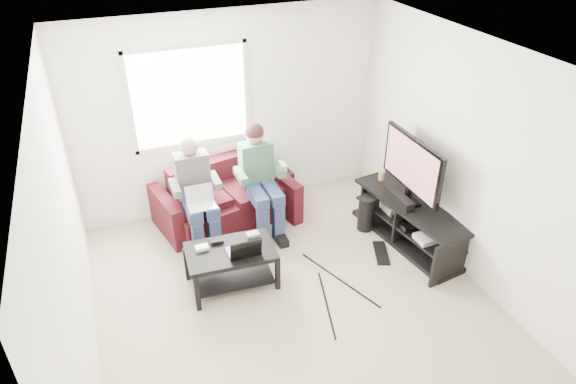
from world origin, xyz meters
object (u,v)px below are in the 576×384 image
Objects in this scene: sofa at (225,201)px; tv at (412,166)px; subwoofer at (366,213)px; tv_stand at (409,224)px; coffee_table at (231,259)px; end_table at (277,186)px.

sofa is 1.68× the size of tv.
subwoofer is at bearing -27.56° from sofa.
sofa is at bearing 147.42° from tv_stand.
sofa is at bearing 149.50° from tv.
coffee_table is at bearing -102.45° from sofa.
end_table is at bearing 52.56° from coffee_table.
subwoofer is at bearing 130.73° from tv_stand.
end_table is (0.77, 0.13, -0.02)m from sofa.
coffee_table is at bearing -178.13° from tv.
tv_stand is 0.77m from tv.
tv is (2.24, 0.07, 0.66)m from coffee_table.
sofa reaches higher than end_table.
coffee_table is at bearing -127.44° from end_table.
tv is (-0.00, 0.10, 0.76)m from tv_stand.
coffee_table is 0.89× the size of tv.
coffee_table is (-0.27, -1.23, 0.05)m from sofa.
end_table is at bearing 130.72° from tv_stand.
end_table is at bearing 130.71° from subwoofer.
tv_stand is at bearing -49.27° from subwoofer.
tv is 2.35× the size of subwoofer.
sofa is 2.34m from tv_stand.
end_table is at bearing 132.78° from tv.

